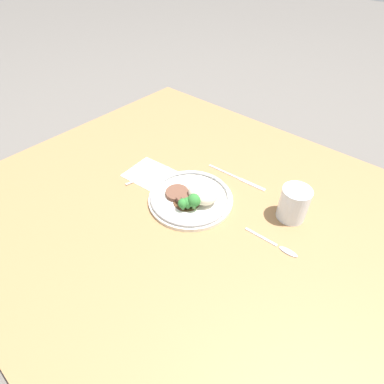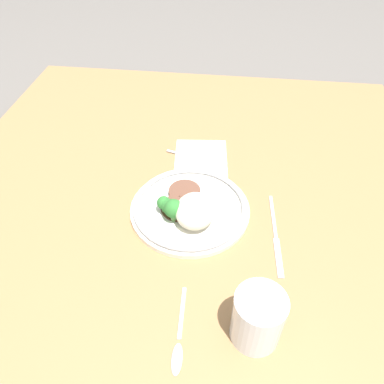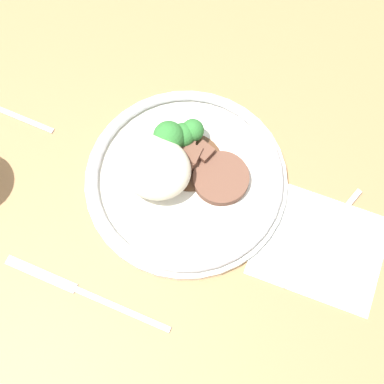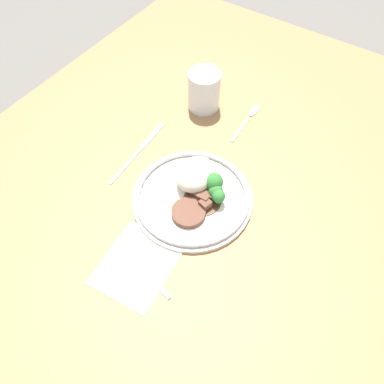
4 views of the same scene
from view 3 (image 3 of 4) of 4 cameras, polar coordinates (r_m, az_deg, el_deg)
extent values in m
plane|color=#5B5651|center=(0.76, -3.09, 2.53)|extent=(8.00, 8.00, 0.00)
cube|color=olive|center=(0.74, -3.17, 3.14)|extent=(1.43, 1.18, 0.04)
cube|color=white|center=(0.70, 13.45, -5.64)|extent=(0.17, 0.15, 0.00)
cylinder|color=silver|center=(0.70, -0.62, 1.28)|extent=(0.27, 0.27, 0.01)
torus|color=#B2B2B7|center=(0.69, -0.63, 1.65)|extent=(0.25, 0.25, 0.01)
ellipsoid|color=beige|center=(0.67, -4.05, 2.62)|extent=(0.10, 0.08, 0.06)
cylinder|color=brown|center=(0.69, 3.16, 1.57)|extent=(0.07, 0.07, 0.01)
cylinder|color=#51331E|center=(0.71, -0.12, 3.22)|extent=(0.08, 0.08, 0.00)
cube|color=brown|center=(0.69, -0.79, 2.87)|extent=(0.03, 0.03, 0.02)
cube|color=brown|center=(0.69, -2.24, 3.58)|extent=(0.03, 0.03, 0.03)
cube|color=brown|center=(0.70, 1.24, 4.13)|extent=(0.03, 0.03, 0.02)
cube|color=brown|center=(0.70, -0.15, 3.84)|extent=(0.03, 0.03, 0.02)
cube|color=brown|center=(0.70, -0.05, 3.80)|extent=(0.02, 0.02, 0.02)
cube|color=brown|center=(0.70, -0.70, 4.30)|extent=(0.03, 0.03, 0.02)
cylinder|color=#5B8E47|center=(0.71, -2.42, 5.03)|extent=(0.01, 0.01, 0.02)
sphere|color=#2D702D|center=(0.69, -2.50, 5.93)|extent=(0.04, 0.04, 0.04)
cylinder|color=#5B8E47|center=(0.71, 0.06, 5.91)|extent=(0.01, 0.01, 0.01)
sphere|color=#2D702D|center=(0.70, 0.06, 6.60)|extent=(0.03, 0.03, 0.03)
cylinder|color=#5B8E47|center=(0.71, -0.97, 5.39)|extent=(0.01, 0.01, 0.01)
sphere|color=#2D702D|center=(0.70, -1.00, 6.09)|extent=(0.03, 0.03, 0.03)
cube|color=#B7B7BC|center=(0.71, 15.18, -2.70)|extent=(0.03, 0.10, 0.00)
cube|color=#B7B7BC|center=(0.68, 11.04, -7.81)|extent=(0.03, 0.06, 0.00)
cube|color=#B7B7BC|center=(0.67, -7.62, -12.23)|extent=(0.13, 0.02, 0.00)
cube|color=#B7B7BC|center=(0.70, -15.80, -8.42)|extent=(0.10, 0.02, 0.00)
cube|color=#B7B7BC|center=(0.78, -17.70, 7.48)|extent=(0.10, 0.01, 0.00)
camera|label=1|loc=(0.94, -29.38, 66.19)|focal=28.00mm
camera|label=2|loc=(0.72, -69.59, 34.44)|focal=35.00mm
camera|label=4|loc=(0.56, 79.49, 34.60)|focal=35.00mm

